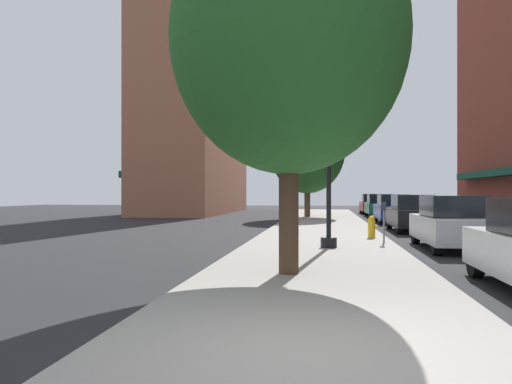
{
  "coord_description": "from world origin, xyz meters",
  "views": [
    {
      "loc": [
        0.16,
        -5.15,
        1.75
      ],
      "look_at": [
        -3.51,
        21.14,
        1.79
      ],
      "focal_mm": 34.92,
      "sensor_mm": 36.0,
      "label": 1
    }
  ],
  "objects_px": {
    "parking_meter_near": "(384,217)",
    "tree_mid": "(289,38)",
    "car_silver": "(451,223)",
    "tree_near": "(307,150)",
    "car_black": "(412,214)",
    "car_blue": "(393,209)",
    "fire_hydrant": "(372,226)",
    "lamppost": "(329,144)",
    "car_green": "(379,206)",
    "car_red": "(372,204)"
  },
  "relations": [
    {
      "from": "tree_mid",
      "to": "car_red",
      "type": "relative_size",
      "value": 1.75
    },
    {
      "from": "car_blue",
      "to": "tree_near",
      "type": "bearing_deg",
      "value": 136.95
    },
    {
      "from": "car_silver",
      "to": "car_green",
      "type": "relative_size",
      "value": 1.0
    },
    {
      "from": "car_silver",
      "to": "tree_mid",
      "type": "bearing_deg",
      "value": -128.45
    },
    {
      "from": "fire_hydrant",
      "to": "tree_near",
      "type": "height_order",
      "value": "tree_near"
    },
    {
      "from": "car_black",
      "to": "car_red",
      "type": "distance_m",
      "value": 19.31
    },
    {
      "from": "car_blue",
      "to": "car_red",
      "type": "height_order",
      "value": "same"
    },
    {
      "from": "car_green",
      "to": "parking_meter_near",
      "type": "bearing_deg",
      "value": -95.79
    },
    {
      "from": "parking_meter_near",
      "to": "car_blue",
      "type": "xyz_separation_m",
      "value": [
        1.95,
        12.79,
        -0.14
      ]
    },
    {
      "from": "parking_meter_near",
      "to": "car_silver",
      "type": "relative_size",
      "value": 0.3
    },
    {
      "from": "tree_mid",
      "to": "tree_near",
      "type": "bearing_deg",
      "value": 91.17
    },
    {
      "from": "car_silver",
      "to": "tree_near",
      "type": "bearing_deg",
      "value": 104.66
    },
    {
      "from": "fire_hydrant",
      "to": "car_green",
      "type": "bearing_deg",
      "value": 83.2
    },
    {
      "from": "parking_meter_near",
      "to": "car_black",
      "type": "height_order",
      "value": "car_black"
    },
    {
      "from": "lamppost",
      "to": "car_green",
      "type": "bearing_deg",
      "value": 80.25
    },
    {
      "from": "tree_near",
      "to": "lamppost",
      "type": "bearing_deg",
      "value": -86.04
    },
    {
      "from": "tree_mid",
      "to": "car_black",
      "type": "xyz_separation_m",
      "value": [
        4.57,
        13.05,
        -4.05
      ]
    },
    {
      "from": "parking_meter_near",
      "to": "lamppost",
      "type": "bearing_deg",
      "value": -136.36
    },
    {
      "from": "car_silver",
      "to": "fire_hydrant",
      "type": "bearing_deg",
      "value": 129.62
    },
    {
      "from": "lamppost",
      "to": "car_silver",
      "type": "distance_m",
      "value": 4.57
    },
    {
      "from": "tree_near",
      "to": "car_red",
      "type": "relative_size",
      "value": 1.74
    },
    {
      "from": "lamppost",
      "to": "car_black",
      "type": "xyz_separation_m",
      "value": [
        3.74,
        8.13,
        -2.39
      ]
    },
    {
      "from": "tree_near",
      "to": "car_blue",
      "type": "height_order",
      "value": "tree_near"
    },
    {
      "from": "tree_near",
      "to": "car_black",
      "type": "bearing_deg",
      "value": -65.18
    },
    {
      "from": "car_black",
      "to": "car_green",
      "type": "relative_size",
      "value": 1.0
    },
    {
      "from": "parking_meter_near",
      "to": "car_blue",
      "type": "bearing_deg",
      "value": 81.33
    },
    {
      "from": "tree_near",
      "to": "car_red",
      "type": "bearing_deg",
      "value": 58.78
    },
    {
      "from": "car_blue",
      "to": "car_red",
      "type": "bearing_deg",
      "value": 89.09
    },
    {
      "from": "tree_mid",
      "to": "car_silver",
      "type": "relative_size",
      "value": 1.75
    },
    {
      "from": "parking_meter_near",
      "to": "tree_mid",
      "type": "distance_m",
      "value": 8.13
    },
    {
      "from": "car_black",
      "to": "car_blue",
      "type": "distance_m",
      "value": 6.37
    },
    {
      "from": "car_silver",
      "to": "car_red",
      "type": "distance_m",
      "value": 26.38
    },
    {
      "from": "car_green",
      "to": "car_red",
      "type": "xyz_separation_m",
      "value": [
        0.0,
        5.66,
        0.0
      ]
    },
    {
      "from": "lamppost",
      "to": "car_silver",
      "type": "xyz_separation_m",
      "value": [
        3.74,
        1.06,
        -2.39
      ]
    },
    {
      "from": "tree_mid",
      "to": "car_silver",
      "type": "distance_m",
      "value": 8.55
    },
    {
      "from": "lamppost",
      "to": "tree_near",
      "type": "xyz_separation_m",
      "value": [
        -1.32,
        19.08,
        1.44
      ]
    },
    {
      "from": "car_black",
      "to": "car_green",
      "type": "xyz_separation_m",
      "value": [
        0.0,
        13.65,
        0.0
      ]
    },
    {
      "from": "tree_mid",
      "to": "car_red",
      "type": "height_order",
      "value": "tree_mid"
    },
    {
      "from": "car_black",
      "to": "car_blue",
      "type": "xyz_separation_m",
      "value": [
        0.0,
        6.37,
        0.0
      ]
    },
    {
      "from": "tree_mid",
      "to": "car_green",
      "type": "xyz_separation_m",
      "value": [
        4.57,
        26.7,
        -4.05
      ]
    },
    {
      "from": "car_black",
      "to": "fire_hydrant",
      "type": "bearing_deg",
      "value": -117.42
    },
    {
      "from": "fire_hydrant",
      "to": "car_green",
      "type": "xyz_separation_m",
      "value": [
        2.17,
        18.2,
        0.29
      ]
    },
    {
      "from": "lamppost",
      "to": "tree_near",
      "type": "relative_size",
      "value": 0.79
    },
    {
      "from": "lamppost",
      "to": "car_black",
      "type": "distance_m",
      "value": 9.27
    },
    {
      "from": "fire_hydrant",
      "to": "car_green",
      "type": "distance_m",
      "value": 18.33
    },
    {
      "from": "lamppost",
      "to": "fire_hydrant",
      "type": "height_order",
      "value": "lamppost"
    },
    {
      "from": "parking_meter_near",
      "to": "tree_near",
      "type": "height_order",
      "value": "tree_near"
    },
    {
      "from": "lamppost",
      "to": "parking_meter_near",
      "type": "height_order",
      "value": "lamppost"
    },
    {
      "from": "car_silver",
      "to": "car_green",
      "type": "height_order",
      "value": "same"
    },
    {
      "from": "car_silver",
      "to": "car_green",
      "type": "xyz_separation_m",
      "value": [
        0.0,
        20.72,
        0.0
      ]
    }
  ]
}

